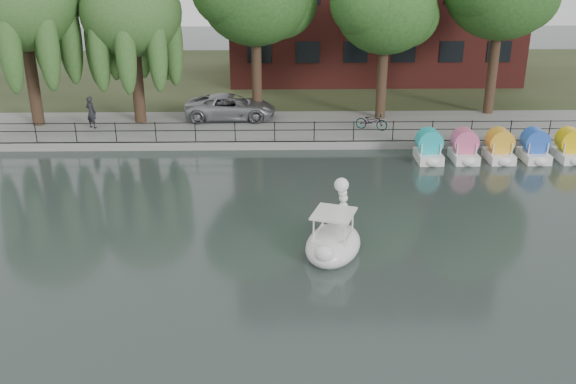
{
  "coord_description": "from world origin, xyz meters",
  "views": [
    {
      "loc": [
        0.09,
        -17.92,
        10.13
      ],
      "look_at": [
        0.5,
        4.0,
        1.3
      ],
      "focal_mm": 40.0,
      "sensor_mm": 36.0,
      "label": 1
    }
  ],
  "objects_px": {
    "minivan": "(230,105)",
    "pedestrian": "(91,110)",
    "swan_boat": "(334,239)",
    "bicycle": "(372,120)"
  },
  "relations": [
    {
      "from": "minivan",
      "to": "pedestrian",
      "type": "bearing_deg",
      "value": 102.07
    },
    {
      "from": "pedestrian",
      "to": "swan_boat",
      "type": "height_order",
      "value": "swan_boat"
    },
    {
      "from": "bicycle",
      "to": "minivan",
      "type": "bearing_deg",
      "value": 94.95
    },
    {
      "from": "pedestrian",
      "to": "swan_boat",
      "type": "distance_m",
      "value": 18.45
    },
    {
      "from": "bicycle",
      "to": "swan_boat",
      "type": "bearing_deg",
      "value": -171.96
    },
    {
      "from": "minivan",
      "to": "swan_boat",
      "type": "distance_m",
      "value": 16.38
    },
    {
      "from": "bicycle",
      "to": "pedestrian",
      "type": "xyz_separation_m",
      "value": [
        -15.03,
        0.62,
        0.49
      ]
    },
    {
      "from": "bicycle",
      "to": "swan_boat",
      "type": "relative_size",
      "value": 0.53
    },
    {
      "from": "minivan",
      "to": "bicycle",
      "type": "xyz_separation_m",
      "value": [
        7.67,
        -2.24,
        -0.31
      ]
    },
    {
      "from": "minivan",
      "to": "swan_boat",
      "type": "xyz_separation_m",
      "value": [
        4.5,
        -15.74,
        -0.68
      ]
    }
  ]
}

